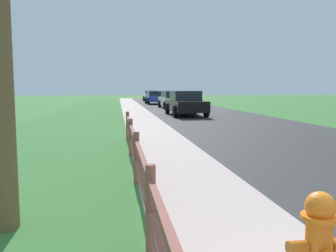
# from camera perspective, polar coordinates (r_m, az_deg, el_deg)

# --- Properties ---
(ground_plane) EXTENTS (120.00, 120.00, 0.00)m
(ground_plane) POSITION_cam_1_polar(r_m,az_deg,el_deg) (27.12, -2.96, 2.31)
(ground_plane) COLOR #3A7434
(road_asphalt) EXTENTS (7.00, 66.00, 0.01)m
(road_asphalt) POSITION_cam_1_polar(r_m,az_deg,el_deg) (29.60, 3.47, 2.62)
(road_asphalt) COLOR #313131
(road_asphalt) RESTS_ON ground
(curb_concrete) EXTENTS (6.00, 66.00, 0.01)m
(curb_concrete) POSITION_cam_1_polar(r_m,az_deg,el_deg) (29.02, -9.23, 2.49)
(curb_concrete) COLOR #C1A9A1
(curb_concrete) RESTS_ON ground
(grass_verge) EXTENTS (5.00, 66.00, 0.00)m
(grass_verge) POSITION_cam_1_polar(r_m,az_deg,el_deg) (29.09, -12.18, 2.44)
(grass_verge) COLOR #3A7434
(grass_verge) RESTS_ON ground
(fire_hydrant) EXTENTS (0.52, 0.45, 0.94)m
(fire_hydrant) POSITION_cam_1_polar(r_m,az_deg,el_deg) (3.27, 22.74, -17.21)
(fire_hydrant) COLOR orange
(fire_hydrant) RESTS_ON ground
(rail_fence) EXTENTS (0.11, 11.45, 0.96)m
(rail_fence) POSITION_cam_1_polar(r_m,az_deg,el_deg) (6.62, -5.00, -4.32)
(rail_fence) COLOR brown
(rail_fence) RESTS_ON ground
(parked_suv_black) EXTENTS (2.18, 4.83, 1.57)m
(parked_suv_black) POSITION_cam_1_polar(r_m,az_deg,el_deg) (22.98, 2.80, 3.59)
(parked_suv_black) COLOR black
(parked_suv_black) RESTS_ON ground
(parked_car_silver) EXTENTS (2.27, 5.03, 1.49)m
(parked_car_silver) POSITION_cam_1_polar(r_m,az_deg,el_deg) (31.34, 0.82, 4.20)
(parked_car_silver) COLOR #B7BABF
(parked_car_silver) RESTS_ON ground
(parked_car_blue) EXTENTS (2.13, 4.53, 1.40)m
(parked_car_blue) POSITION_cam_1_polar(r_m,az_deg,el_deg) (39.66, -1.98, 4.54)
(parked_car_blue) COLOR navy
(parked_car_blue) RESTS_ON ground
(parked_car_white) EXTENTS (2.08, 4.44, 1.40)m
(parked_car_white) POSITION_cam_1_polar(r_m,az_deg,el_deg) (47.82, -2.63, 4.78)
(parked_car_white) COLOR white
(parked_car_white) RESTS_ON ground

